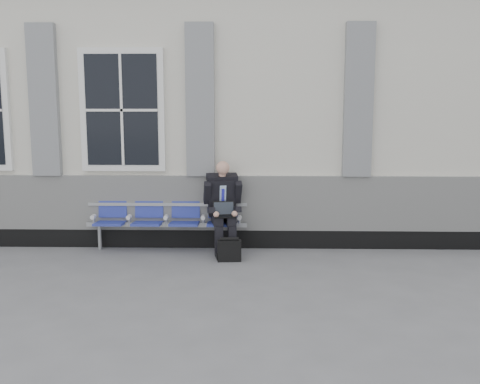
{
  "coord_description": "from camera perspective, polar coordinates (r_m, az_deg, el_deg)",
  "views": [
    {
      "loc": [
        2.45,
        -7.13,
        2.23
      ],
      "look_at": [
        2.25,
        0.9,
        1.02
      ],
      "focal_mm": 40.0,
      "sensor_mm": 36.0,
      "label": 1
    }
  ],
  "objects": [
    {
      "name": "bench",
      "position": [
        8.73,
        -7.82,
        -2.57
      ],
      "size": [
        2.6,
        0.47,
        0.91
      ],
      "color": "#9EA0A3",
      "rests_on": "ground"
    },
    {
      "name": "businessman",
      "position": [
        8.46,
        -1.83,
        -1.25
      ],
      "size": [
        0.63,
        0.85,
        1.46
      ],
      "color": "black",
      "rests_on": "ground"
    },
    {
      "name": "ground",
      "position": [
        7.86,
        -16.95,
        -8.28
      ],
      "size": [
        70.0,
        70.0,
        0.0
      ],
      "primitive_type": "plane",
      "color": "slate",
      "rests_on": "ground"
    },
    {
      "name": "briefcase",
      "position": [
        8.07,
        -1.15,
        -6.22
      ],
      "size": [
        0.37,
        0.18,
        0.37
      ],
      "color": "black",
      "rests_on": "ground"
    },
    {
      "name": "station_building",
      "position": [
        10.89,
        -11.79,
        8.37
      ],
      "size": [
        14.4,
        4.4,
        4.49
      ],
      "color": "beige",
      "rests_on": "ground"
    }
  ]
}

